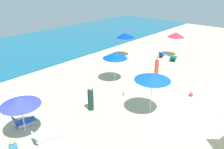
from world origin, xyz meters
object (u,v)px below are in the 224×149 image
(umbrella_0, at_px, (115,55))
(umbrella_1, at_px, (20,101))
(beach_ball_1, at_px, (191,94))
(lounge_chair_1_1, at_px, (44,137))
(lounge_chair_3_0, at_px, (163,55))
(beachgoer_1, at_px, (157,68))
(beachgoer_2, at_px, (91,99))
(lounge_chair_1_0, at_px, (24,121))
(umbrella_3, at_px, (176,35))
(umbrella_2, at_px, (125,35))
(lounge_chair_3_1, at_px, (174,58))
(umbrella_4, at_px, (153,77))
(cooler_box_0, at_px, (126,93))

(umbrella_0, distance_m, umbrella_1, 9.07)
(umbrella_0, bearing_deg, beach_ball_1, -76.45)
(umbrella_1, distance_m, lounge_chair_1_1, 2.31)
(lounge_chair_1_1, relative_size, lounge_chair_3_0, 1.06)
(lounge_chair_1_1, bearing_deg, beach_ball_1, -93.74)
(lounge_chair_3_0, xyz_separation_m, beach_ball_1, (-6.75, -6.29, -0.13))
(beachgoer_1, relative_size, beachgoer_2, 1.01)
(lounge_chair_1_0, distance_m, beachgoer_2, 4.29)
(umbrella_3, relative_size, beach_ball_1, 8.86)
(beach_ball_1, bearing_deg, umbrella_3, 34.75)
(umbrella_0, relative_size, umbrella_3, 0.93)
(umbrella_2, distance_m, beachgoer_1, 6.67)
(umbrella_2, xyz_separation_m, umbrella_3, (3.70, -4.18, 0.07))
(lounge_chair_3_1, bearing_deg, lounge_chair_3_0, -28.51)
(umbrella_0, distance_m, lounge_chair_3_0, 8.48)
(lounge_chair_3_0, distance_m, beachgoer_2, 13.18)
(lounge_chair_1_0, relative_size, umbrella_4, 0.52)
(lounge_chair_3_0, bearing_deg, lounge_chair_3_1, 168.28)
(lounge_chair_1_1, distance_m, lounge_chair_3_0, 17.09)
(umbrella_3, bearing_deg, umbrella_4, -159.60)
(lounge_chair_3_1, height_order, cooler_box_0, lounge_chair_3_1)
(umbrella_1, xyz_separation_m, beachgoer_1, (11.96, -1.26, -1.31))
(lounge_chair_1_0, relative_size, lounge_chair_3_0, 1.04)
(beachgoer_2, bearing_deg, umbrella_3, 163.27)
(beachgoer_2, bearing_deg, lounge_chair_1_0, -45.69)
(beachgoer_2, bearing_deg, umbrella_0, -179.40)
(beachgoer_1, distance_m, beachgoer_2, 7.73)
(umbrella_0, bearing_deg, beachgoer_2, -157.50)
(umbrella_3, relative_size, umbrella_4, 1.02)
(cooler_box_0, bearing_deg, umbrella_2, -3.59)
(umbrella_0, xyz_separation_m, beach_ball_1, (1.50, -6.23, -2.09))
(umbrella_4, bearing_deg, lounge_chair_1_1, 157.07)
(umbrella_0, height_order, beachgoer_1, umbrella_0)
(lounge_chair_1_1, bearing_deg, lounge_chair_3_1, -69.74)
(umbrella_1, distance_m, umbrella_4, 7.79)
(lounge_chair_1_1, height_order, umbrella_3, umbrella_3)
(umbrella_1, distance_m, lounge_chair_1_0, 2.04)
(beach_ball_1, bearing_deg, cooler_box_0, 128.94)
(umbrella_1, height_order, umbrella_4, umbrella_4)
(umbrella_0, xyz_separation_m, beachgoer_2, (-4.76, -1.97, -1.46))
(cooler_box_0, bearing_deg, lounge_chair_1_0, 120.22)
(lounge_chair_1_1, bearing_deg, lounge_chair_3_0, -64.81)
(umbrella_2, distance_m, beach_ball_1, 10.87)
(lounge_chair_3_1, distance_m, beach_ball_1, 8.06)
(lounge_chair_3_0, distance_m, beach_ball_1, 9.23)
(cooler_box_0, bearing_deg, umbrella_1, 126.84)
(lounge_chair_3_1, xyz_separation_m, umbrella_4, (-10.32, -3.66, 2.21))
(beachgoer_1, bearing_deg, cooler_box_0, 21.78)
(lounge_chair_3_1, xyz_separation_m, beachgoer_1, (-5.01, -0.89, 0.53))
(lounge_chair_3_0, distance_m, lounge_chair_3_1, 1.52)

